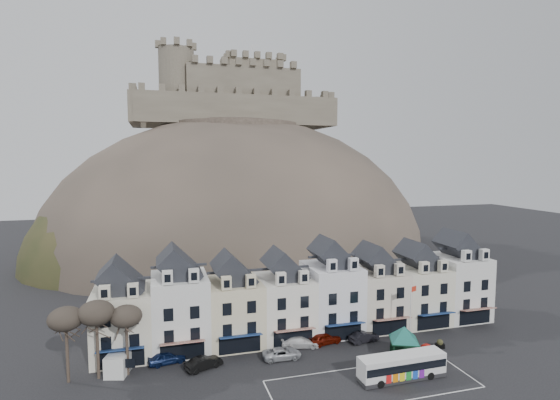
# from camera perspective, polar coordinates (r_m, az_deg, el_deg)

# --- Properties ---
(ground) EXTENTS (300.00, 300.00, 0.00)m
(ground) POSITION_cam_1_polar(r_m,az_deg,el_deg) (49.19, 10.49, -23.53)
(ground) COLOR black
(ground) RESTS_ON ground
(coach_bay_markings) EXTENTS (22.00, 7.50, 0.01)m
(coach_bay_markings) POSITION_cam_1_polar(r_m,az_deg,el_deg) (50.98, 12.00, -22.45)
(coach_bay_markings) COLOR silver
(coach_bay_markings) RESTS_ON ground
(townhouse_terrace) EXTENTS (54.40, 9.35, 11.80)m
(townhouse_terrace) POSITION_cam_1_polar(r_m,az_deg,el_deg) (60.69, 3.84, -12.27)
(townhouse_terrace) COLOR silver
(townhouse_terrace) RESTS_ON ground
(castle_hill) EXTENTS (100.00, 76.00, 68.00)m
(castle_hill) POSITION_cam_1_polar(r_m,az_deg,el_deg) (111.88, -4.91, -6.78)
(castle_hill) COLOR #3C352E
(castle_hill) RESTS_ON ground
(castle) EXTENTS (50.20, 22.20, 22.00)m
(castle) POSITION_cam_1_polar(r_m,az_deg,el_deg) (117.24, -6.11, 13.47)
(castle) COLOR brown
(castle) RESTS_ON ground
(tree_left_far) EXTENTS (3.61, 3.61, 8.24)m
(tree_left_far) POSITION_cam_1_polar(r_m,az_deg,el_deg) (52.60, -26.21, -13.82)
(tree_left_far) COLOR #362B22
(tree_left_far) RESTS_ON ground
(tree_left_mid) EXTENTS (3.78, 3.78, 8.64)m
(tree_left_mid) POSITION_cam_1_polar(r_m,az_deg,el_deg) (52.03, -22.88, -13.50)
(tree_left_mid) COLOR #362B22
(tree_left_mid) RESTS_ON ground
(tree_left_near) EXTENTS (3.43, 3.43, 7.84)m
(tree_left_near) POSITION_cam_1_polar(r_m,az_deg,el_deg) (51.96, -19.46, -14.20)
(tree_left_near) COLOR #362B22
(tree_left_near) RESTS_ON ground
(bus) EXTENTS (9.75, 2.41, 2.74)m
(bus) POSITION_cam_1_polar(r_m,az_deg,el_deg) (51.99, 15.61, -20.09)
(bus) COLOR #262628
(bus) RESTS_ON ground
(bus_shelter) EXTENTS (5.87, 5.87, 4.05)m
(bus_shelter) POSITION_cam_1_polar(r_m,az_deg,el_deg) (55.78, 15.91, -16.46)
(bus_shelter) COLOR black
(bus_shelter) RESTS_ON ground
(red_buoy) EXTENTS (1.76, 1.76, 2.00)m
(red_buoy) POSITION_cam_1_polar(r_m,az_deg,el_deg) (57.15, 18.59, -18.29)
(red_buoy) COLOR black
(red_buoy) RESTS_ON ground
(flagpole) EXTENTS (1.06, 0.49, 7.82)m
(flagpole) POSITION_cam_1_polar(r_m,az_deg,el_deg) (59.52, 16.73, -13.70)
(flagpole) COLOR silver
(flagpole) RESTS_ON ground
(white_van) EXTENTS (3.45, 5.46, 2.31)m
(white_van) POSITION_cam_1_polar(r_m,az_deg,el_deg) (55.41, -20.01, -18.97)
(white_van) COLOR silver
(white_van) RESTS_ON ground
(planter_west) EXTENTS (1.21, 0.86, 1.09)m
(planter_west) POSITION_cam_1_polar(r_m,az_deg,el_deg) (59.36, 18.63, -17.89)
(planter_west) COLOR black
(planter_west) RESTS_ON ground
(planter_east) EXTENTS (1.24, 0.89, 1.12)m
(planter_east) POSITION_cam_1_polar(r_m,az_deg,el_deg) (61.13, 20.15, -17.22)
(planter_east) COLOR black
(planter_east) RESTS_ON ground
(car_navy) EXTENTS (4.56, 2.50, 1.47)m
(car_navy) POSITION_cam_1_polar(r_m,az_deg,el_deg) (55.42, -14.57, -19.28)
(car_navy) COLOR #0D1A41
(car_navy) RESTS_ON ground
(car_black) EXTENTS (4.54, 3.06, 1.42)m
(car_black) POSITION_cam_1_polar(r_m,az_deg,el_deg) (53.37, -9.92, -20.22)
(car_black) COLOR black
(car_black) RESTS_ON ground
(car_silver) EXTENTS (4.62, 2.23, 1.29)m
(car_silver) POSITION_cam_1_polar(r_m,az_deg,el_deg) (54.98, 0.24, -19.41)
(car_silver) COLOR #B4B7BC
(car_silver) RESTS_ON ground
(car_white) EXTENTS (5.22, 2.98, 1.42)m
(car_white) POSITION_cam_1_polar(r_m,az_deg,el_deg) (57.97, 2.62, -17.98)
(car_white) COLOR white
(car_white) RESTS_ON ground
(car_maroon) EXTENTS (4.75, 2.62, 1.53)m
(car_maroon) POSITION_cam_1_polar(r_m,az_deg,el_deg) (59.01, 5.80, -17.52)
(car_maroon) COLOR #560E04
(car_maroon) RESTS_ON ground
(car_charcoal) EXTENTS (4.28, 2.17, 1.34)m
(car_charcoal) POSITION_cam_1_polar(r_m,az_deg,el_deg) (60.35, 10.91, -17.15)
(car_charcoal) COLOR black
(car_charcoal) RESTS_ON ground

